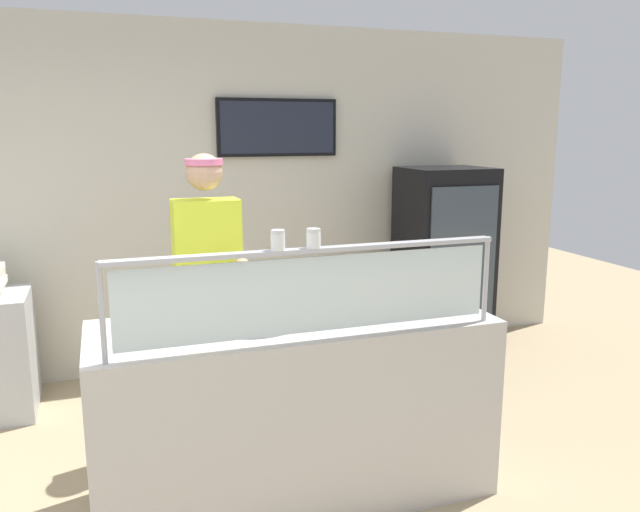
{
  "coord_description": "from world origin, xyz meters",
  "views": [
    {
      "loc": [
        0.13,
        -2.52,
        1.89
      ],
      "look_at": [
        1.15,
        0.4,
        1.27
      ],
      "focal_mm": 35.15,
      "sensor_mm": 36.0,
      "label": 1
    }
  ],
  "objects_px": {
    "pizza_server": "(246,317)",
    "parmesan_shaker": "(278,241)",
    "worker_figure": "(209,284)",
    "drink_fridge": "(443,263)",
    "pepper_flake_shaker": "(314,239)",
    "pizza_tray": "(252,320)"
  },
  "relations": [
    {
      "from": "worker_figure",
      "to": "drink_fridge",
      "type": "bearing_deg",
      "value": 23.77
    },
    {
      "from": "pizza_server",
      "to": "parmesan_shaker",
      "type": "xyz_separation_m",
      "value": [
        0.08,
        -0.32,
        0.43
      ]
    },
    {
      "from": "pizza_server",
      "to": "pepper_flake_shaker",
      "type": "bearing_deg",
      "value": -47.91
    },
    {
      "from": "pizza_server",
      "to": "pepper_flake_shaker",
      "type": "height_order",
      "value": "pepper_flake_shaker"
    },
    {
      "from": "drink_fridge",
      "to": "parmesan_shaker",
      "type": "bearing_deg",
      "value": -135.53
    },
    {
      "from": "pepper_flake_shaker",
      "to": "worker_figure",
      "type": "distance_m",
      "value": 1.12
    },
    {
      "from": "pizza_server",
      "to": "drink_fridge",
      "type": "distance_m",
      "value": 2.6
    },
    {
      "from": "pizza_tray",
      "to": "pepper_flake_shaker",
      "type": "xyz_separation_m",
      "value": [
        0.21,
        -0.34,
        0.45
      ]
    },
    {
      "from": "drink_fridge",
      "to": "pizza_tray",
      "type": "bearing_deg",
      "value": -141.69
    },
    {
      "from": "pizza_server",
      "to": "parmesan_shaker",
      "type": "relative_size",
      "value": 3.15
    },
    {
      "from": "pizza_tray",
      "to": "pepper_flake_shaker",
      "type": "relative_size",
      "value": 5.88
    },
    {
      "from": "pizza_tray",
      "to": "drink_fridge",
      "type": "relative_size",
      "value": 0.32
    },
    {
      "from": "pepper_flake_shaker",
      "to": "worker_figure",
      "type": "height_order",
      "value": "worker_figure"
    },
    {
      "from": "pizza_server",
      "to": "pepper_flake_shaker",
      "type": "distance_m",
      "value": 0.59
    },
    {
      "from": "worker_figure",
      "to": "drink_fridge",
      "type": "distance_m",
      "value": 2.31
    },
    {
      "from": "pizza_server",
      "to": "parmesan_shaker",
      "type": "height_order",
      "value": "parmesan_shaker"
    },
    {
      "from": "pizza_tray",
      "to": "worker_figure",
      "type": "xyz_separation_m",
      "value": [
        -0.11,
        0.65,
        0.04
      ]
    },
    {
      "from": "parmesan_shaker",
      "to": "pepper_flake_shaker",
      "type": "xyz_separation_m",
      "value": [
        0.16,
        0.0,
        -0.0
      ]
    },
    {
      "from": "pepper_flake_shaker",
      "to": "drink_fridge",
      "type": "bearing_deg",
      "value": 46.95
    },
    {
      "from": "pizza_server",
      "to": "pepper_flake_shaker",
      "type": "xyz_separation_m",
      "value": [
        0.24,
        -0.32,
        0.43
      ]
    },
    {
      "from": "pizza_server",
      "to": "parmesan_shaker",
      "type": "distance_m",
      "value": 0.54
    },
    {
      "from": "pizza_tray",
      "to": "drink_fridge",
      "type": "bearing_deg",
      "value": 38.31
    }
  ]
}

